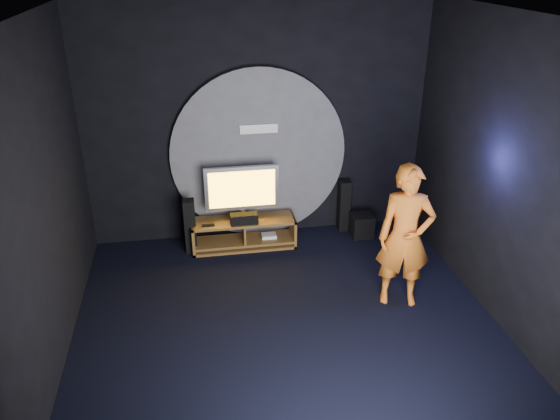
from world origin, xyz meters
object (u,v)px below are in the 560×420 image
object	(u,v)px
tower_speaker_left	(190,226)
subwoofer	(362,225)
media_console	(244,235)
tv	(242,190)
player	(405,237)
tower_speaker_right	(344,205)

from	to	relation	value
tower_speaker_left	subwoofer	bearing A→B (deg)	1.08
media_console	tv	bearing A→B (deg)	95.59
subwoofer	tower_speaker_left	bearing A→B (deg)	-178.92
media_console	subwoofer	xyz separation A→B (m)	(1.84, 0.03, -0.01)
tower_speaker_left	player	world-z (taller)	player
media_console	tower_speaker_right	world-z (taller)	tower_speaker_right
tv	subwoofer	size ratio (longest dim) A/B	3.01
subwoofer	tower_speaker_right	bearing A→B (deg)	130.23
subwoofer	tv	bearing A→B (deg)	178.99
tv	tower_speaker_right	size ratio (longest dim) A/B	1.30
player	subwoofer	bearing A→B (deg)	102.69
media_console	player	world-z (taller)	player
tower_speaker_left	tv	bearing A→B (deg)	6.00
tv	player	xyz separation A→B (m)	(1.79, -1.79, 0.02)
tv	tower_speaker_left	bearing A→B (deg)	-174.00
media_console	subwoofer	distance (m)	1.84
media_console	tower_speaker_right	bearing A→B (deg)	10.52
tower_speaker_left	player	distance (m)	3.13
tower_speaker_right	player	size ratio (longest dim) A/B	0.45
media_console	tower_speaker_right	distance (m)	1.66
tower_speaker_left	subwoofer	world-z (taller)	tower_speaker_left
tower_speaker_left	subwoofer	distance (m)	2.64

